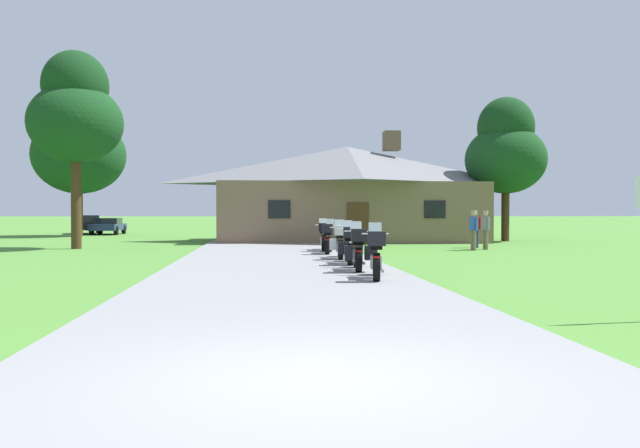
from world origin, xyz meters
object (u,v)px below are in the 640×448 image
(motorcycle_red_fifth_in_row, at_px, (329,239))
(tree_left_near, at_px, (76,113))
(tree_left_far, at_px, (79,144))
(parked_black_suv_far_left, at_px, (87,224))
(bystander_blue_shirt_by_tree, at_px, (474,228))
(motorcycle_orange_farthest_in_row, at_px, (323,237))
(parked_navy_sedan_far_left, at_px, (108,226))
(motorcycle_green_nearest_to_camera, at_px, (376,255))
(bystander_gray_shirt_near_lodge, at_px, (486,228))
(motorcycle_silver_second_in_row, at_px, (358,250))
(motorcycle_yellow_fourth_in_row, at_px, (340,242))
(motorcycle_silver_third_in_row, at_px, (349,246))
(bystander_red_shirt_beside_signpost, at_px, (475,227))
(tree_right_of_lodge, at_px, (506,150))

(motorcycle_red_fifth_in_row, bearing_deg, tree_left_near, 164.68)
(tree_left_far, bearing_deg, parked_black_suv_far_left, 99.55)
(bystander_blue_shirt_by_tree, bearing_deg, motorcycle_orange_farthest_in_row, 81.47)
(motorcycle_red_fifth_in_row, bearing_deg, parked_navy_sedan_far_left, 129.96)
(tree_left_far, bearing_deg, motorcycle_green_nearest_to_camera, -63.52)
(parked_black_suv_far_left, bearing_deg, bystander_gray_shirt_near_lodge, -61.76)
(motorcycle_silver_second_in_row, bearing_deg, motorcycle_red_fifth_in_row, 95.78)
(motorcycle_yellow_fourth_in_row, distance_m, parked_navy_sedan_far_left, 30.02)
(motorcycle_green_nearest_to_camera, distance_m, parked_black_suv_far_left, 38.11)
(parked_black_suv_far_left, bearing_deg, motorcycle_silver_third_in_row, -79.57)
(motorcycle_yellow_fourth_in_row, height_order, motorcycle_orange_farthest_in_row, same)
(motorcycle_yellow_fourth_in_row, height_order, motorcycle_red_fifth_in_row, same)
(bystander_blue_shirt_by_tree, bearing_deg, motorcycle_silver_second_in_row, 134.00)
(tree_left_near, height_order, parked_navy_sedan_far_left, tree_left_near)
(motorcycle_red_fifth_in_row, bearing_deg, motorcycle_orange_farthest_in_row, 100.45)
(parked_black_suv_far_left, relative_size, parked_navy_sedan_far_left, 1.17)
(bystander_red_shirt_beside_signpost, distance_m, bystander_blue_shirt_by_tree, 2.04)
(bystander_blue_shirt_by_tree, bearing_deg, tree_left_near, 68.68)
(tree_right_of_lodge, bearing_deg, motorcycle_yellow_fourth_in_row, -129.30)
(bystander_gray_shirt_near_lodge, distance_m, parked_black_suv_far_left, 32.03)
(motorcycle_yellow_fourth_in_row, relative_size, tree_left_near, 0.24)
(motorcycle_red_fifth_in_row, relative_size, motorcycle_orange_farthest_in_row, 0.99)
(bystander_red_shirt_beside_signpost, xyz_separation_m, bystander_blue_shirt_by_tree, (-0.72, -1.91, 0.00))
(motorcycle_orange_farthest_in_row, distance_m, tree_left_near, 12.33)
(bystander_gray_shirt_near_lodge, xyz_separation_m, bystander_blue_shirt_by_tree, (-0.71, -0.51, 0.00))
(bystander_red_shirt_beside_signpost, bearing_deg, bystander_blue_shirt_by_tree, 96.19)
(bystander_gray_shirt_near_lodge, relative_size, parked_black_suv_far_left, 0.34)
(motorcycle_silver_second_in_row, relative_size, tree_left_near, 0.24)
(motorcycle_green_nearest_to_camera, xyz_separation_m, motorcycle_red_fifth_in_row, (-0.13, 9.26, 0.00))
(tree_left_far, xyz_separation_m, tree_left_near, (4.10, -15.49, -0.22))
(motorcycle_orange_farthest_in_row, xyz_separation_m, tree_left_near, (-10.64, 3.17, 5.37))
(motorcycle_yellow_fourth_in_row, bearing_deg, tree_left_near, 149.03)
(parked_navy_sedan_far_left, bearing_deg, motorcycle_red_fifth_in_row, -60.55)
(motorcycle_yellow_fourth_in_row, xyz_separation_m, parked_black_suv_far_left, (-15.67, 28.20, 0.17))
(motorcycle_silver_second_in_row, height_order, parked_navy_sedan_far_left, motorcycle_silver_second_in_row)
(bystander_gray_shirt_near_lodge, xyz_separation_m, parked_navy_sedan_far_left, (-20.75, 21.11, -0.31))
(motorcycle_orange_farthest_in_row, bearing_deg, tree_right_of_lodge, 42.36)
(motorcycle_red_fifth_in_row, bearing_deg, motorcycle_silver_second_in_row, -79.54)
(motorcycle_green_nearest_to_camera, bearing_deg, parked_navy_sedan_far_left, 121.40)
(bystander_gray_shirt_near_lodge, height_order, tree_left_near, tree_left_near)
(motorcycle_silver_second_in_row, height_order, motorcycle_silver_third_in_row, same)
(motorcycle_green_nearest_to_camera, bearing_deg, motorcycle_orange_farthest_in_row, 99.58)
(tree_left_far, distance_m, parked_black_suv_far_left, 7.34)
(motorcycle_orange_farthest_in_row, bearing_deg, motorcycle_green_nearest_to_camera, -85.15)
(motorcycle_silver_third_in_row, relative_size, bystander_blue_shirt_by_tree, 1.24)
(motorcycle_green_nearest_to_camera, height_order, bystander_red_shirt_beside_signpost, bystander_red_shirt_beside_signpost)
(motorcycle_silver_second_in_row, distance_m, bystander_red_shirt_beside_signpost, 13.45)
(motorcycle_yellow_fourth_in_row, distance_m, tree_right_of_lodge, 17.85)
(motorcycle_silver_third_in_row, bearing_deg, bystander_blue_shirt_by_tree, 53.21)
(motorcycle_orange_farthest_in_row, bearing_deg, tree_left_far, 132.47)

